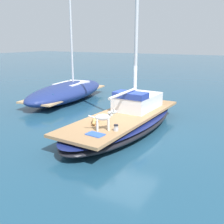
{
  "coord_description": "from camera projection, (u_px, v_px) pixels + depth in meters",
  "views": [
    {
      "loc": [
        4.4,
        -9.02,
        3.51
      ],
      "look_at": [
        0.0,
        -1.0,
        1.01
      ],
      "focal_mm": 42.26,
      "sensor_mm": 36.0,
      "label": 1
    }
  ],
  "objects": [
    {
      "name": "dog_white",
      "position": [
        104.0,
        118.0,
        8.52
      ],
      "size": [
        0.81,
        0.61,
        0.7
      ],
      "color": "silver",
      "rests_on": "sailboat_main"
    },
    {
      "name": "deck_winch",
      "position": [
        116.0,
        128.0,
        8.54
      ],
      "size": [
        0.16,
        0.16,
        0.21
      ],
      "color": "#B7B7BC",
      "rests_on": "sailboat_main"
    },
    {
      "name": "cabin_house",
      "position": [
        137.0,
        101.0,
        11.25
      ],
      "size": [
        1.52,
        2.29,
        0.84
      ],
      "color": "silver",
      "rests_on": "sailboat_main"
    },
    {
      "name": "mast_main",
      "position": [
        135.0,
        18.0,
        10.08
      ],
      "size": [
        0.14,
        2.27,
        8.14
      ],
      "color": "silver",
      "rests_on": "sailboat_main"
    },
    {
      "name": "moored_boat_port_side",
      "position": [
        67.0,
        91.0,
        15.77
      ],
      "size": [
        3.25,
        7.32,
        6.25
      ],
      "color": "navy",
      "rests_on": "ground"
    },
    {
      "name": "sailboat_main",
      "position": [
        124.0,
        123.0,
        10.51
      ],
      "size": [
        2.9,
        7.36,
        0.66
      ],
      "color": "black",
      "rests_on": "ground"
    },
    {
      "name": "deck_towel",
      "position": [
        95.0,
        134.0,
        8.2
      ],
      "size": [
        0.6,
        0.42,
        0.03
      ],
      "primitive_type": "cube",
      "rotation": [
        0.0,
        0.0,
        -0.11
      ],
      "color": "blue",
      "rests_on": "sailboat_main"
    },
    {
      "name": "coiled_rope",
      "position": [
        98.0,
        118.0,
        9.89
      ],
      "size": [
        0.32,
        0.32,
        0.04
      ],
      "primitive_type": "torus",
      "color": "beige",
      "rests_on": "sailboat_main"
    },
    {
      "name": "ground_plane",
      "position": [
        124.0,
        130.0,
        10.6
      ],
      "size": [
        120.0,
        120.0,
        0.0
      ],
      "primitive_type": "plane",
      "color": "navy"
    },
    {
      "name": "dog_tan",
      "position": [
        96.0,
        120.0,
        9.36
      ],
      "size": [
        0.46,
        0.92,
        0.22
      ],
      "color": "tan",
      "rests_on": "sailboat_main"
    }
  ]
}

